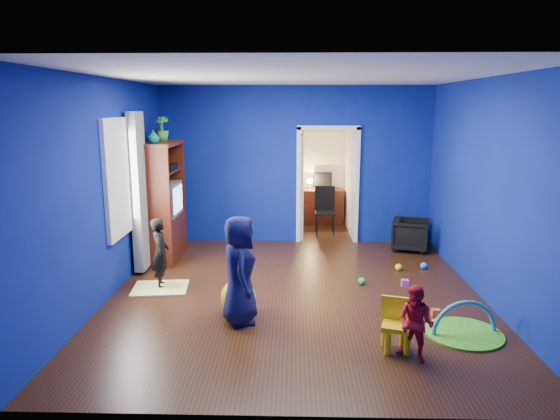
{
  "coord_description": "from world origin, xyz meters",
  "views": [
    {
      "loc": [
        -0.03,
        -6.46,
        2.53
      ],
      "look_at": [
        -0.22,
        0.4,
        1.1
      ],
      "focal_mm": 32.0,
      "sensor_mm": 36.0,
      "label": 1
    }
  ],
  "objects_px": {
    "crt_tv": "(164,199)",
    "hopper_ball": "(238,297)",
    "armchair": "(411,235)",
    "kid_chair": "(396,328)",
    "child_navy": "(239,270)",
    "toddler_red": "(416,324)",
    "folding_chair": "(325,212)",
    "play_mat": "(464,333)",
    "vase": "(153,137)",
    "tv_armoire": "(162,201)",
    "child_black": "(161,253)",
    "study_desk": "(322,206)"
  },
  "relations": [
    {
      "from": "child_navy",
      "to": "hopper_ball",
      "type": "height_order",
      "value": "child_navy"
    },
    {
      "from": "crt_tv",
      "to": "folding_chair",
      "type": "distance_m",
      "value": 3.3
    },
    {
      "from": "armchair",
      "to": "folding_chair",
      "type": "distance_m",
      "value": 1.83
    },
    {
      "from": "child_navy",
      "to": "hopper_ball",
      "type": "bearing_deg",
      "value": 0.95
    },
    {
      "from": "tv_armoire",
      "to": "hopper_ball",
      "type": "relative_size",
      "value": 4.57
    },
    {
      "from": "tv_armoire",
      "to": "child_black",
      "type": "bearing_deg",
      "value": -76.92
    },
    {
      "from": "child_black",
      "to": "play_mat",
      "type": "xyz_separation_m",
      "value": [
        3.8,
        -1.4,
        -0.49
      ]
    },
    {
      "from": "kid_chair",
      "to": "vase",
      "type": "bearing_deg",
      "value": 154.92
    },
    {
      "from": "child_navy",
      "to": "play_mat",
      "type": "xyz_separation_m",
      "value": [
        2.56,
        -0.27,
        -0.63
      ]
    },
    {
      "from": "toddler_red",
      "to": "tv_armoire",
      "type": "relative_size",
      "value": 0.4
    },
    {
      "from": "crt_tv",
      "to": "folding_chair",
      "type": "height_order",
      "value": "crt_tv"
    },
    {
      "from": "vase",
      "to": "play_mat",
      "type": "xyz_separation_m",
      "value": [
        4.12,
        -2.48,
        -2.05
      ]
    },
    {
      "from": "child_black",
      "to": "toddler_red",
      "type": "bearing_deg",
      "value": -136.12
    },
    {
      "from": "tv_armoire",
      "to": "crt_tv",
      "type": "xyz_separation_m",
      "value": [
        0.04,
        0.0,
        0.04
      ]
    },
    {
      "from": "child_black",
      "to": "study_desk",
      "type": "bearing_deg",
      "value": -45.13
    },
    {
      "from": "kid_chair",
      "to": "study_desk",
      "type": "relative_size",
      "value": 0.57
    },
    {
      "from": "hopper_ball",
      "to": "play_mat",
      "type": "bearing_deg",
      "value": -11.31
    },
    {
      "from": "hopper_ball",
      "to": "folding_chair",
      "type": "xyz_separation_m",
      "value": [
        1.31,
        3.95,
        0.25
      ]
    },
    {
      "from": "armchair",
      "to": "toddler_red",
      "type": "relative_size",
      "value": 0.79
    },
    {
      "from": "toddler_red",
      "to": "play_mat",
      "type": "distance_m",
      "value": 0.99
    },
    {
      "from": "vase",
      "to": "crt_tv",
      "type": "height_order",
      "value": "vase"
    },
    {
      "from": "toddler_red",
      "to": "hopper_ball",
      "type": "bearing_deg",
      "value": -172.21
    },
    {
      "from": "vase",
      "to": "kid_chair",
      "type": "relative_size",
      "value": 0.41
    },
    {
      "from": "kid_chair",
      "to": "folding_chair",
      "type": "bearing_deg",
      "value": 111.54
    },
    {
      "from": "vase",
      "to": "hopper_ball",
      "type": "distance_m",
      "value": 3.09
    },
    {
      "from": "child_black",
      "to": "crt_tv",
      "type": "xyz_separation_m",
      "value": [
        -0.28,
        1.38,
        0.52
      ]
    },
    {
      "from": "vase",
      "to": "child_navy",
      "type": "bearing_deg",
      "value": -54.79
    },
    {
      "from": "armchair",
      "to": "vase",
      "type": "bearing_deg",
      "value": 117.82
    },
    {
      "from": "kid_chair",
      "to": "hopper_ball",
      "type": "bearing_deg",
      "value": 168.74
    },
    {
      "from": "hopper_ball",
      "to": "crt_tv",
      "type": "bearing_deg",
      "value": 123.03
    },
    {
      "from": "child_navy",
      "to": "tv_armoire",
      "type": "relative_size",
      "value": 0.66
    },
    {
      "from": "child_navy",
      "to": "study_desk",
      "type": "distance_m",
      "value": 5.32
    },
    {
      "from": "armchair",
      "to": "crt_tv",
      "type": "height_order",
      "value": "crt_tv"
    },
    {
      "from": "crt_tv",
      "to": "hopper_ball",
      "type": "relative_size",
      "value": 1.63
    },
    {
      "from": "child_black",
      "to": "tv_armoire",
      "type": "relative_size",
      "value": 0.51
    },
    {
      "from": "study_desk",
      "to": "armchair",
      "type": "bearing_deg",
      "value": -54.76
    },
    {
      "from": "kid_chair",
      "to": "play_mat",
      "type": "bearing_deg",
      "value": 41.18
    },
    {
      "from": "toddler_red",
      "to": "crt_tv",
      "type": "height_order",
      "value": "crt_tv"
    },
    {
      "from": "hopper_ball",
      "to": "folding_chair",
      "type": "bearing_deg",
      "value": 71.63
    },
    {
      "from": "child_black",
      "to": "play_mat",
      "type": "height_order",
      "value": "child_black"
    },
    {
      "from": "toddler_red",
      "to": "folding_chair",
      "type": "bearing_deg",
      "value": 134.85
    },
    {
      "from": "crt_tv",
      "to": "tv_armoire",
      "type": "bearing_deg",
      "value": 180.0
    },
    {
      "from": "hopper_ball",
      "to": "child_navy",
      "type": "bearing_deg",
      "value": -78.69
    },
    {
      "from": "child_navy",
      "to": "crt_tv",
      "type": "height_order",
      "value": "child_navy"
    },
    {
      "from": "armchair",
      "to": "kid_chair",
      "type": "relative_size",
      "value": 1.25
    },
    {
      "from": "toddler_red",
      "to": "study_desk",
      "type": "bearing_deg",
      "value": 133.79
    },
    {
      "from": "kid_chair",
      "to": "play_mat",
      "type": "distance_m",
      "value": 0.97
    },
    {
      "from": "toddler_red",
      "to": "armchair",
      "type": "bearing_deg",
      "value": 115.94
    },
    {
      "from": "armchair",
      "to": "toddler_red",
      "type": "bearing_deg",
      "value": -176.13
    },
    {
      "from": "toddler_red",
      "to": "play_mat",
      "type": "relative_size",
      "value": 0.91
    }
  ]
}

